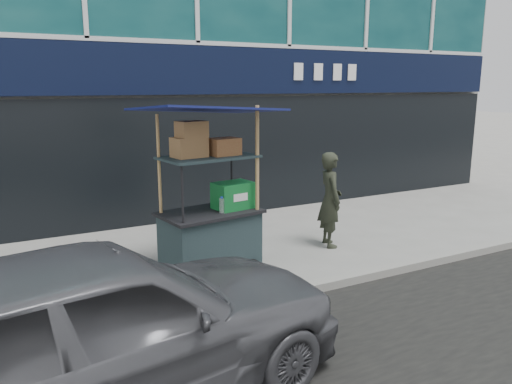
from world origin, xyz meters
TOP-DOWN VIEW (x-y plane):
  - ground at (0.00, 0.00)m, footprint 80.00×80.00m
  - curb at (0.00, -0.20)m, footprint 80.00×0.18m
  - vendor_cart at (-1.01, 0.94)m, footprint 1.96×1.52m
  - vendor_man at (1.24, 1.27)m, footprint 0.52×0.66m
  - parked_car at (-2.99, -1.41)m, footprint 4.55×2.46m

SIDE VIEW (x-z plane):
  - ground at x=0.00m, z-range 0.00..0.00m
  - curb at x=0.00m, z-range 0.00..0.12m
  - parked_car at x=-2.99m, z-range 0.00..1.47m
  - vendor_man at x=1.24m, z-range 0.00..1.57m
  - vendor_cart at x=-1.01m, z-range -0.36..2.06m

